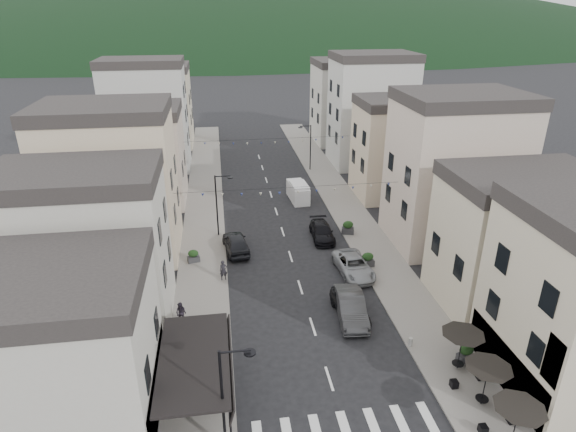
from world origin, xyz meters
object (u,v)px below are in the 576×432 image
parked_car_b (351,307)px  parked_car_c (354,266)px  parked_car_d (322,232)px  parked_car_e (236,243)px  pedestrian_a (223,270)px  parked_car_a (350,306)px  delivery_van (298,191)px  pedestrian_b (181,313)px

parked_car_b → parked_car_c: (1.80, 5.79, -0.12)m
parked_car_d → parked_car_e: parked_car_e is taller
pedestrian_a → parked_car_d: bearing=24.1°
parked_car_d → pedestrian_a: pedestrian_a is taller
parked_car_b → parked_car_d: (0.61, 12.42, -0.16)m
parked_car_c → parked_car_d: size_ratio=1.10×
pedestrian_a → parked_car_a: bearing=-44.4°
delivery_van → pedestrian_b: (-11.58, -21.30, -0.12)m
parked_car_b → parked_car_a: bearing=95.5°
parked_car_a → parked_car_e: bearing=119.2°
parked_car_c → delivery_van: 16.52m
parked_car_a → pedestrian_a: (-8.60, 5.88, 0.17)m
delivery_van → pedestrian_b: 24.25m
parked_car_a → pedestrian_b: 11.58m
parked_car_e → pedestrian_b: pedestrian_b is taller
parked_car_c → delivery_van: delivery_van is taller
pedestrian_b → parked_car_d: bearing=67.4°
parked_car_c → pedestrian_a: (-10.40, 0.39, 0.22)m
delivery_van → parked_car_a: bearing=-94.2°
parked_car_b → parked_car_c: 6.07m
parked_car_a → parked_car_c: (1.80, 5.49, -0.05)m
parked_car_b → delivery_van: delivery_van is taller
parked_car_b → pedestrian_a: bearing=149.8°
delivery_van → pedestrian_a: 18.20m
parked_car_b → parked_car_d: 12.44m
parked_car_d → pedestrian_a: 11.13m
parked_car_a → parked_car_c: 5.78m
pedestrian_a → parked_car_c: bearing=-12.2°
parked_car_c → parked_car_e: bearing=146.4°
parked_car_a → parked_car_b: bearing=-95.4°
parked_car_d → parked_car_e: 8.14m
parked_car_e → pedestrian_b: 10.92m
pedestrian_b → parked_car_b: bearing=19.5°
parked_car_c → pedestrian_b: bearing=-164.0°
delivery_van → pedestrian_b: delivery_van is taller
parked_car_b → parked_car_e: (-7.40, 11.01, -0.02)m
parked_car_d → delivery_van: 9.82m
parked_car_a → parked_car_b: size_ratio=0.88×
parked_car_a → parked_car_b: 0.31m
parked_car_b → pedestrian_a: size_ratio=3.12×
parked_car_a → delivery_van: 21.92m
parked_car_c → pedestrian_a: pedestrian_a is taller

